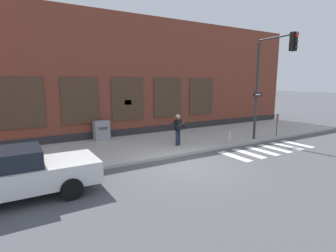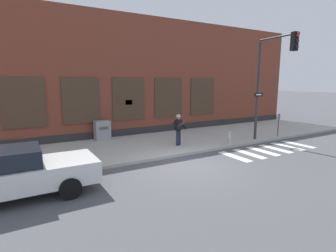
{
  "view_description": "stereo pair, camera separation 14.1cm",
  "coord_description": "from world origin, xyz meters",
  "px_view_note": "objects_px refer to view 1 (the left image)",
  "views": [
    {
      "loc": [
        -6.12,
        -8.54,
        3.47
      ],
      "look_at": [
        -0.07,
        1.63,
        1.45
      ],
      "focal_mm": 28.0,
      "sensor_mm": 36.0,
      "label": 1
    },
    {
      "loc": [
        -5.99,
        -8.61,
        3.47
      ],
      "look_at": [
        -0.07,
        1.63,
        1.45
      ],
      "focal_mm": 28.0,
      "sensor_mm": 36.0,
      "label": 2
    }
  ],
  "objects_px": {
    "red_car": "(15,174)",
    "fire_hydrant": "(229,137)",
    "utility_box": "(101,130)",
    "traffic_light": "(270,72)",
    "busker": "(178,128)",
    "parking_meter": "(277,121)"
  },
  "relations": [
    {
      "from": "busker",
      "to": "utility_box",
      "type": "height_order",
      "value": "busker"
    },
    {
      "from": "parking_meter",
      "to": "red_car",
      "type": "bearing_deg",
      "value": -173.54
    },
    {
      "from": "red_car",
      "to": "utility_box",
      "type": "bearing_deg",
      "value": 54.19
    },
    {
      "from": "red_car",
      "to": "parking_meter",
      "type": "bearing_deg",
      "value": 6.46
    },
    {
      "from": "busker",
      "to": "fire_hydrant",
      "type": "xyz_separation_m",
      "value": [
        2.54,
        -1.1,
        -0.58
      ]
    },
    {
      "from": "red_car",
      "to": "utility_box",
      "type": "height_order",
      "value": "red_car"
    },
    {
      "from": "busker",
      "to": "parking_meter",
      "type": "bearing_deg",
      "value": -9.68
    },
    {
      "from": "parking_meter",
      "to": "utility_box",
      "type": "bearing_deg",
      "value": 154.91
    },
    {
      "from": "busker",
      "to": "fire_hydrant",
      "type": "height_order",
      "value": "busker"
    },
    {
      "from": "parking_meter",
      "to": "utility_box",
      "type": "xyz_separation_m",
      "value": [
        -9.59,
        4.49,
        -0.39
      ]
    },
    {
      "from": "fire_hydrant",
      "to": "parking_meter",
      "type": "bearing_deg",
      "value": -0.13
    },
    {
      "from": "busker",
      "to": "utility_box",
      "type": "bearing_deg",
      "value": 132.35
    },
    {
      "from": "busker",
      "to": "red_car",
      "type": "bearing_deg",
      "value": -160.16
    },
    {
      "from": "traffic_light",
      "to": "parking_meter",
      "type": "distance_m",
      "value": 3.53
    },
    {
      "from": "red_car",
      "to": "fire_hydrant",
      "type": "xyz_separation_m",
      "value": [
        10.01,
        1.59,
        -0.3
      ]
    },
    {
      "from": "traffic_light",
      "to": "fire_hydrant",
      "type": "distance_m",
      "value": 4.15
    },
    {
      "from": "traffic_light",
      "to": "busker",
      "type": "bearing_deg",
      "value": 158.47
    },
    {
      "from": "traffic_light",
      "to": "parking_meter",
      "type": "xyz_separation_m",
      "value": [
        1.88,
        0.72,
        -2.91
      ]
    },
    {
      "from": "fire_hydrant",
      "to": "utility_box",
      "type": "bearing_deg",
      "value": 141.46
    },
    {
      "from": "utility_box",
      "to": "traffic_light",
      "type": "bearing_deg",
      "value": -34.02
    },
    {
      "from": "traffic_light",
      "to": "fire_hydrant",
      "type": "bearing_deg",
      "value": 160.82
    },
    {
      "from": "fire_hydrant",
      "to": "busker",
      "type": "bearing_deg",
      "value": 156.6
    }
  ]
}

